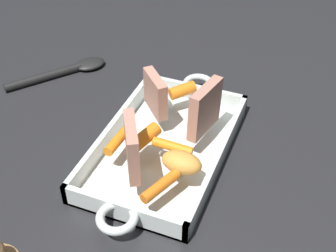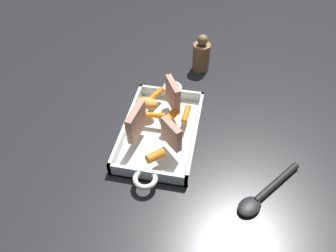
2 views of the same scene
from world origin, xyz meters
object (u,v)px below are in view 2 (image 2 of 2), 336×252
roast_slice_outer (136,122)px  serving_spoon (264,194)px  roasting_dish (161,132)px  potato_golden_large (147,103)px  pepper_mill (201,55)px  baby_carrot_center_left (154,115)px  baby_carrot_center_right (155,156)px  baby_carrot_short (171,116)px  baby_carrot_southwest (186,114)px  roast_slice_thick (173,95)px  baby_carrot_northeast (155,95)px  roast_slice_thin (171,134)px

roast_slice_outer → serving_spoon: 0.35m
roasting_dish → potato_golden_large: (0.06, 0.05, 0.04)m
roasting_dish → pepper_mill: pepper_mill is taller
baby_carrot_center_left → baby_carrot_center_right: bearing=-165.7°
baby_carrot_center_right → roasting_dish: bearing=5.8°
roast_slice_outer → pepper_mill: (0.36, -0.12, -0.02)m
baby_carrot_short → pepper_mill: pepper_mill is taller
baby_carrot_southwest → baby_carrot_center_right: size_ratio=1.26×
baby_carrot_short → baby_carrot_center_left: size_ratio=0.87×
roast_slice_thick → baby_carrot_northeast: size_ratio=1.21×
roast_slice_thin → roast_slice_thick: bearing=9.2°
baby_carrot_center_right → baby_carrot_center_left: baby_carrot_center_right is taller
roast_slice_thin → pepper_mill: pepper_mill is taller
baby_carrot_southwest → baby_carrot_center_left: bearing=103.8°
roasting_dish → baby_carrot_northeast: bearing=19.4°
roast_slice_thin → pepper_mill: bearing=-4.1°
baby_carrot_center_right → potato_golden_large: (0.18, 0.06, 0.00)m
roast_slice_thick → potato_golden_large: 0.08m
baby_carrot_northeast → serving_spoon: bearing=-129.4°
baby_carrot_short → roast_slice_thin: bearing=-168.6°
roast_slice_thin → baby_carrot_northeast: roast_slice_thin is taller
baby_carrot_center_left → potato_golden_large: potato_golden_large is taller
roast_slice_outer → potato_golden_large: bearing=-0.3°
pepper_mill → roast_slice_thick: bearing=168.3°
baby_carrot_northeast → baby_carrot_short: bearing=-143.7°
baby_carrot_center_right → pepper_mill: size_ratio=0.37×
baby_carrot_center_right → baby_carrot_northeast: (0.22, 0.05, -0.00)m
roasting_dish → baby_carrot_short: baby_carrot_short is taller
baby_carrot_short → baby_carrot_center_right: bearing=175.6°
pepper_mill → potato_golden_large: bearing=155.6°
baby_carrot_short → baby_carrot_center_right: 0.14m
baby_carrot_southwest → baby_carrot_center_left: size_ratio=0.92×
roasting_dish → potato_golden_large: size_ratio=6.51×
serving_spoon → baby_carrot_northeast: bearing=-91.0°
baby_carrot_center_left → serving_spoon: 0.34m
baby_carrot_northeast → baby_carrot_southwest: bearing=-122.5°
roast_slice_thick → pepper_mill: 0.25m
roast_slice_outer → baby_carrot_southwest: size_ratio=1.38×
roast_slice_outer → potato_golden_large: (0.10, -0.00, -0.03)m
roast_slice_outer → roast_slice_thin: bearing=-100.4°
baby_carrot_short → baby_carrot_center_left: 0.05m
roasting_dish → roast_slice_thin: 0.09m
baby_carrot_short → potato_golden_large: 0.08m
roast_slice_thick → baby_carrot_center_left: size_ratio=1.26×
roasting_dish → baby_carrot_center_right: baby_carrot_center_right is taller
roast_slice_thick → baby_carrot_center_left: 0.08m
potato_golden_large → serving_spoon: (-0.21, -0.32, -0.04)m
potato_golden_large → roast_slice_thin: bearing=-142.6°
baby_carrot_northeast → pepper_mill: 0.24m
roast_slice_outer → roast_slice_thick: 0.14m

